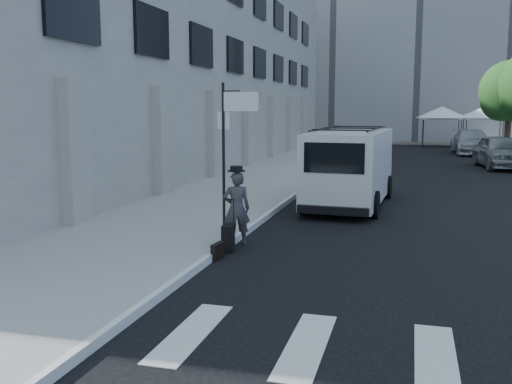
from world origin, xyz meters
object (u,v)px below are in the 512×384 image
Objects in this scene: businessman at (237,208)px; parked_car_c at (472,142)px; cargo_van at (351,167)px; parked_car_b at (498,155)px; briefcase at (218,251)px; parked_car_a at (500,151)px; suitcase at (228,238)px.

businessman is 29.63m from parked_car_c.
cargo_van is 1.55× the size of parked_car_b.
businessman is 3.78× the size of briefcase.
parked_car_a is at bearing 74.75° from briefcase.
cargo_van is (1.88, 7.43, 1.04)m from briefcase.
businessman is 0.33× the size of parked_car_a.
cargo_van is at bearing -130.53° from businessman.
parked_car_b is at bearing 68.75° from cargo_van.
businessman is at bearing -118.99° from parked_car_a.
businessman is at bearing -107.52° from parked_car_c.
cargo_van is 23.22m from parked_car_c.
parked_car_c is (-0.50, 8.86, 0.15)m from parked_car_b.
parked_car_b is (8.04, 21.09, 0.50)m from briefcase.
suitcase is 7.06m from cargo_van.
businessman reaches higher than parked_car_c.
parked_car_b is at bearing 92.92° from parked_car_a.
briefcase is 0.39× the size of suitcase.
parked_car_a reaches higher than briefcase.
businessman reaches higher than suitcase.
parked_car_b is (8.04, 20.41, 0.37)m from suitcase.
businessman is at bearing 95.99° from briefcase.
cargo_van is at bearing 63.71° from suitcase.
businessman is 0.81m from suitcase.
briefcase is 0.07× the size of cargo_van.
briefcase is 7.73m from cargo_van.
parked_car_b is at bearing 75.12° from briefcase.
parked_car_a is at bearing -87.97° from parked_car_b.
suitcase reaches higher than briefcase.
parked_car_a reaches higher than suitcase.
parked_car_a is (8.09, 20.13, 0.56)m from suitcase.
cargo_van is (1.88, 6.13, 0.38)m from businessman.
cargo_van reaches higher than suitcase.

